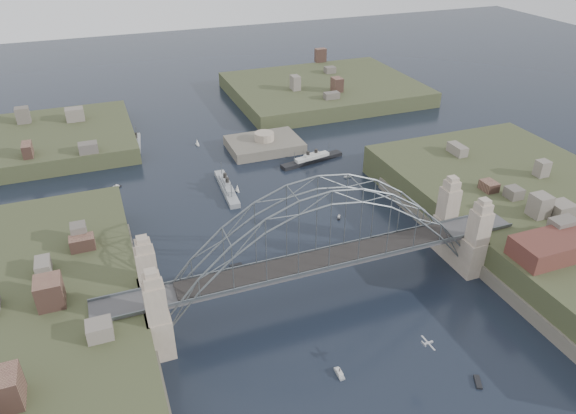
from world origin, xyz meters
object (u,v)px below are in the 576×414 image
Objects in this scene: fort_island at (265,150)px; naval_cruiser_far at (137,142)px; naval_cruiser_near at (227,188)px; bridge at (323,242)px; ocean_liner at (312,159)px; wharf_shed at (562,245)px.

naval_cruiser_far is (-36.49, 17.42, 1.10)m from fort_island.
fort_island is 28.60m from naval_cruiser_near.
bridge reaches higher than ocean_liner.
wharf_shed is 0.99× the size of naval_cruiser_near.
naval_cruiser_far is (-18.45, 39.58, -0.18)m from naval_cruiser_near.
wharf_shed is at bearing -69.15° from fort_island.
naval_cruiser_near reaches higher than fort_island.
naval_cruiser_near is 43.66m from naval_cruiser_far.
bridge is 4.12× the size of ocean_liner.
bridge is 72.14m from fort_island.
fort_island is 1.09× the size of naval_cruiser_near.
naval_cruiser_far is (-68.49, 101.42, -9.24)m from wharf_shed.
wharf_shed is 74.16m from ocean_liner.
wharf_shed is 80.07m from naval_cruiser_near.
fort_island is at bearing 80.27° from bridge.
naval_cruiser_far is at bearing 146.21° from ocean_liner.
wharf_shed reaches higher than fort_island.
bridge reaches higher than naval_cruiser_near.
bridge is at bearing -111.45° from ocean_liner.
fort_island is at bearing 110.85° from wharf_shed.
fort_island is 1.10× the size of wharf_shed.
fort_island is 1.51× the size of naval_cruiser_far.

